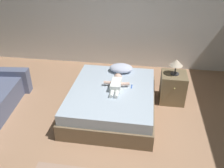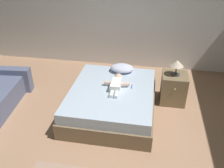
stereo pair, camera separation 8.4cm
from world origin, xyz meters
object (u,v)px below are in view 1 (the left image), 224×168
at_px(pillow, 121,68).
at_px(bed, 112,100).
at_px(nightstand, 173,87).
at_px(baby, 116,84).
at_px(lamp, 176,63).
at_px(toothbrush, 132,86).

bearing_deg(pillow, bed, -96.45).
bearing_deg(nightstand, pillow, 170.19).
bearing_deg(baby, lamp, 22.34).
height_order(pillow, nightstand, pillow).
distance_m(pillow, nightstand, 1.05).
relative_size(pillow, nightstand, 0.79).
distance_m(baby, lamp, 1.14).
bearing_deg(pillow, baby, -91.23).
bearing_deg(toothbrush, lamp, 26.13).
xyz_separation_m(bed, baby, (0.06, 0.09, 0.30)).
bearing_deg(toothbrush, bed, -157.42).
height_order(toothbrush, nightstand, nightstand).
bearing_deg(toothbrush, nightstand, 26.13).
relative_size(bed, nightstand, 3.20).
relative_size(pillow, baby, 0.69).
bearing_deg(baby, pillow, 88.77).
xyz_separation_m(pillow, nightstand, (1.01, -0.17, -0.25)).
xyz_separation_m(baby, nightstand, (1.02, 0.42, -0.24)).
bearing_deg(bed, pillow, 83.55).
xyz_separation_m(toothbrush, lamp, (0.75, 0.37, 0.32)).
bearing_deg(nightstand, baby, -157.67).
height_order(baby, lamp, lamp).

